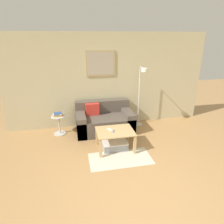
{
  "coord_description": "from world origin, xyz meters",
  "views": [
    {
      "loc": [
        -1.01,
        -2.32,
        2.45
      ],
      "look_at": [
        -0.16,
        1.76,
        0.85
      ],
      "focal_mm": 32.0,
      "sensor_mm": 36.0,
      "label": 1
    }
  ],
  "objects_px": {
    "coffee_table": "(115,134)",
    "remote_control": "(113,131)",
    "couch": "(104,121)",
    "storage_bin": "(115,145)",
    "side_table": "(59,123)",
    "floor_lamp": "(141,92)",
    "book_stack": "(58,114)",
    "cell_phone": "(110,129)"
  },
  "relations": [
    {
      "from": "remote_control",
      "to": "book_stack",
      "type": "bearing_deg",
      "value": 160.81
    },
    {
      "from": "couch",
      "to": "coffee_table",
      "type": "bearing_deg",
      "value": -85.46
    },
    {
      "from": "remote_control",
      "to": "floor_lamp",
      "type": "bearing_deg",
      "value": 68.77
    },
    {
      "from": "couch",
      "to": "book_stack",
      "type": "bearing_deg",
      "value": 177.62
    },
    {
      "from": "storage_bin",
      "to": "book_stack",
      "type": "bearing_deg",
      "value": 140.63
    },
    {
      "from": "couch",
      "to": "floor_lamp",
      "type": "distance_m",
      "value": 1.26
    },
    {
      "from": "storage_bin",
      "to": "remote_control",
      "type": "relative_size",
      "value": 3.82
    },
    {
      "from": "book_stack",
      "to": "cell_phone",
      "type": "height_order",
      "value": "book_stack"
    },
    {
      "from": "couch",
      "to": "cell_phone",
      "type": "height_order",
      "value": "couch"
    },
    {
      "from": "side_table",
      "to": "storage_bin",
      "type": "bearing_deg",
      "value": -39.37
    },
    {
      "from": "floor_lamp",
      "to": "book_stack",
      "type": "distance_m",
      "value": 2.27
    },
    {
      "from": "coffee_table",
      "to": "storage_bin",
      "type": "height_order",
      "value": "coffee_table"
    },
    {
      "from": "storage_bin",
      "to": "cell_phone",
      "type": "xyz_separation_m",
      "value": [
        -0.1,
        0.09,
        0.37
      ]
    },
    {
      "from": "storage_bin",
      "to": "book_stack",
      "type": "distance_m",
      "value": 1.71
    },
    {
      "from": "book_stack",
      "to": "coffee_table",
      "type": "bearing_deg",
      "value": -39.4
    },
    {
      "from": "remote_control",
      "to": "coffee_table",
      "type": "bearing_deg",
      "value": 44.62
    },
    {
      "from": "coffee_table",
      "to": "cell_phone",
      "type": "bearing_deg",
      "value": 138.57
    },
    {
      "from": "remote_control",
      "to": "storage_bin",
      "type": "bearing_deg",
      "value": 50.74
    },
    {
      "from": "coffee_table",
      "to": "book_stack",
      "type": "height_order",
      "value": "book_stack"
    },
    {
      "from": "floor_lamp",
      "to": "side_table",
      "type": "bearing_deg",
      "value": 179.94
    },
    {
      "from": "storage_bin",
      "to": "coffee_table",
      "type": "bearing_deg",
      "value": -45.98
    },
    {
      "from": "floor_lamp",
      "to": "remote_control",
      "type": "bearing_deg",
      "value": -133.38
    },
    {
      "from": "coffee_table",
      "to": "side_table",
      "type": "height_order",
      "value": "side_table"
    },
    {
      "from": "couch",
      "to": "side_table",
      "type": "bearing_deg",
      "value": 177.84
    },
    {
      "from": "floor_lamp",
      "to": "remote_control",
      "type": "xyz_separation_m",
      "value": [
        -1.01,
        -1.06,
        -0.54
      ]
    },
    {
      "from": "storage_bin",
      "to": "book_stack",
      "type": "relative_size",
      "value": 2.17
    },
    {
      "from": "coffee_table",
      "to": "remote_control",
      "type": "bearing_deg",
      "value": -157.53
    },
    {
      "from": "remote_control",
      "to": "side_table",
      "type": "bearing_deg",
      "value": 160.8
    },
    {
      "from": "storage_bin",
      "to": "remote_control",
      "type": "distance_m",
      "value": 0.38
    },
    {
      "from": "floor_lamp",
      "to": "remote_control",
      "type": "relative_size",
      "value": 11.23
    },
    {
      "from": "side_table",
      "to": "cell_phone",
      "type": "relative_size",
      "value": 3.62
    },
    {
      "from": "couch",
      "to": "remote_control",
      "type": "distance_m",
      "value": 1.04
    },
    {
      "from": "cell_phone",
      "to": "floor_lamp",
      "type": "bearing_deg",
      "value": 19.13
    },
    {
      "from": "side_table",
      "to": "book_stack",
      "type": "distance_m",
      "value": 0.24
    },
    {
      "from": "floor_lamp",
      "to": "remote_control",
      "type": "distance_m",
      "value": 1.56
    },
    {
      "from": "book_stack",
      "to": "side_table",
      "type": "bearing_deg",
      "value": -38.82
    },
    {
      "from": "coffee_table",
      "to": "remote_control",
      "type": "distance_m",
      "value": 0.12
    },
    {
      "from": "floor_lamp",
      "to": "cell_phone",
      "type": "xyz_separation_m",
      "value": [
        -1.05,
        -0.95,
        -0.55
      ]
    },
    {
      "from": "floor_lamp",
      "to": "cell_phone",
      "type": "height_order",
      "value": "floor_lamp"
    },
    {
      "from": "side_table",
      "to": "cell_phone",
      "type": "distance_m",
      "value": 1.51
    },
    {
      "from": "couch",
      "to": "remote_control",
      "type": "xyz_separation_m",
      "value": [
        0.02,
        -1.02,
        0.19
      ]
    },
    {
      "from": "couch",
      "to": "side_table",
      "type": "xyz_separation_m",
      "value": [
        -1.19,
        0.04,
        0.02
      ]
    }
  ]
}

